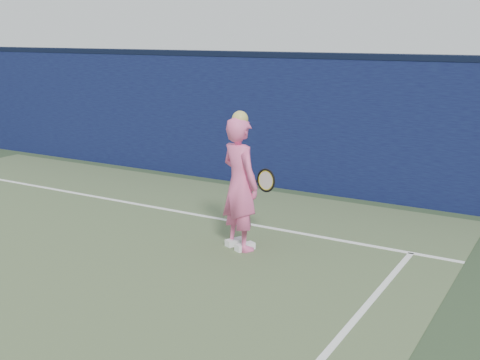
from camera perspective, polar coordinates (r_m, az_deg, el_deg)
The scene contains 4 objects.
backstop_wall at distance 12.48m, azimuth -2.50°, elevation 5.94°, with size 24.00×0.40×2.50m, color #0B0E34.
wall_cap at distance 12.36m, azimuth -2.56°, elevation 11.92°, with size 24.00×0.42×0.10m, color black.
player at distance 8.26m, azimuth 0.00°, elevation -0.35°, with size 0.80×0.69×1.94m.
racket at distance 8.49m, azimuth 2.37°, elevation -0.05°, with size 0.57×0.35×0.34m.
Camera 1 is at (6.66, -3.91, 2.96)m, focal length 45.00 mm.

